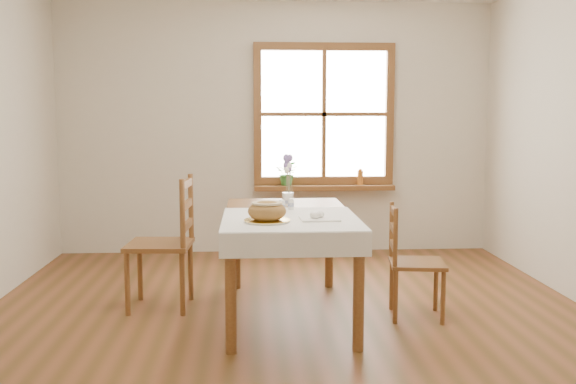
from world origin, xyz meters
name	(u,v)px	position (x,y,z in m)	size (l,w,h in m)	color
ground	(291,328)	(0.00, 0.00, 0.00)	(5.00, 5.00, 0.00)	brown
room_walls	(291,75)	(0.00, 0.00, 1.71)	(4.60, 5.10, 2.65)	beige
window	(324,114)	(0.50, 2.47, 1.45)	(1.46, 0.08, 1.46)	brown
window_sill	(324,187)	(0.50, 2.40, 0.69)	(1.46, 0.20, 0.05)	brown
dining_table	(288,225)	(0.00, 0.30, 0.66)	(0.90, 1.60, 0.75)	brown
table_linen	(291,219)	(0.00, 0.00, 0.76)	(0.91, 0.99, 0.01)	silver
chair_left	(159,243)	(-0.95, 0.54, 0.50)	(0.46, 0.49, 0.99)	brown
chair_right	(417,261)	(0.92, 0.20, 0.41)	(0.38, 0.40, 0.81)	brown
bread_plate	(267,221)	(-0.16, -0.15, 0.77)	(0.29, 0.29, 0.02)	silver
bread_loaf	(267,209)	(-0.16, -0.15, 0.84)	(0.25, 0.25, 0.14)	#9F7038
egg_napkin	(320,219)	(0.19, -0.07, 0.77)	(0.25, 0.22, 0.01)	silver
eggs	(320,215)	(0.19, -0.07, 0.79)	(0.20, 0.18, 0.04)	white
salt_shaker	(282,205)	(-0.04, 0.31, 0.80)	(0.05, 0.05, 0.09)	silver
pepper_shaker	(291,204)	(0.03, 0.39, 0.80)	(0.05, 0.05, 0.09)	silver
flower_vase	(288,200)	(0.02, 0.63, 0.80)	(0.09, 0.09, 0.10)	silver
lavender_bouquet	(288,175)	(0.02, 0.63, 0.99)	(0.15, 0.15, 0.29)	#6A5494
potted_plant	(288,176)	(0.12, 2.40, 0.81)	(0.23, 0.25, 0.20)	#347830
amber_bottle	(360,177)	(0.88, 2.40, 0.80)	(0.06, 0.06, 0.17)	#B36621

